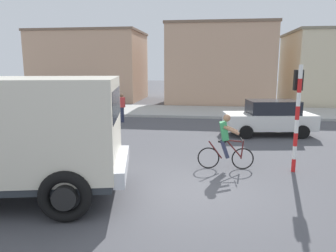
% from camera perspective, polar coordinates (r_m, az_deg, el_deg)
% --- Properties ---
extents(ground_plane, '(120.00, 120.00, 0.00)m').
position_cam_1_polar(ground_plane, '(8.44, 3.46, -11.36)').
color(ground_plane, '#4C4C51').
extents(sidewalk_far, '(80.00, 5.00, 0.16)m').
position_cam_1_polar(sidewalk_far, '(21.92, 6.18, 2.58)').
color(sidewalk_far, '#ADADA8').
rests_on(sidewalk_far, ground).
extents(truck_foreground, '(5.82, 3.66, 2.90)m').
position_cam_1_polar(truck_foreground, '(8.32, -26.98, -0.87)').
color(truck_foreground, silver).
rests_on(truck_foreground, ground).
extents(cyclist, '(1.73, 0.50, 1.72)m').
position_cam_1_polar(cyclist, '(9.98, 10.24, -2.81)').
color(cyclist, black).
rests_on(cyclist, ground).
extents(traffic_light_pole, '(0.24, 0.43, 3.20)m').
position_cam_1_polar(traffic_light_pole, '(10.18, 22.08, 3.72)').
color(traffic_light_pole, red).
rests_on(traffic_light_pole, ground).
extents(car_red_near, '(4.21, 2.31, 1.60)m').
position_cam_1_polar(car_red_near, '(15.47, 17.66, 1.48)').
color(car_red_near, white).
rests_on(car_red_near, ground).
extents(pedestrian_near_kerb, '(0.34, 0.22, 1.62)m').
position_cam_1_polar(pedestrian_near_kerb, '(18.25, -8.22, 3.31)').
color(pedestrian_near_kerb, '#2D334C').
rests_on(pedestrian_near_kerb, ground).
extents(building_corner_left, '(9.76, 6.55, 6.24)m').
position_cam_1_polar(building_corner_left, '(31.29, -13.62, 10.37)').
color(building_corner_left, tan).
rests_on(building_corner_left, ground).
extents(building_mid_block, '(8.48, 7.09, 6.44)m').
position_cam_1_polar(building_mid_block, '(27.79, 9.04, 10.73)').
color(building_mid_block, tan).
rests_on(building_mid_block, ground).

